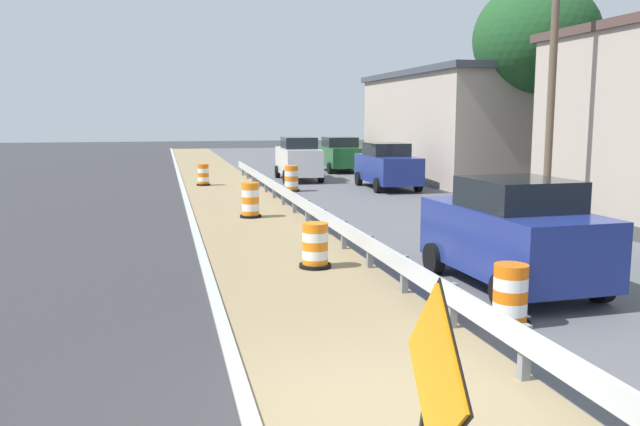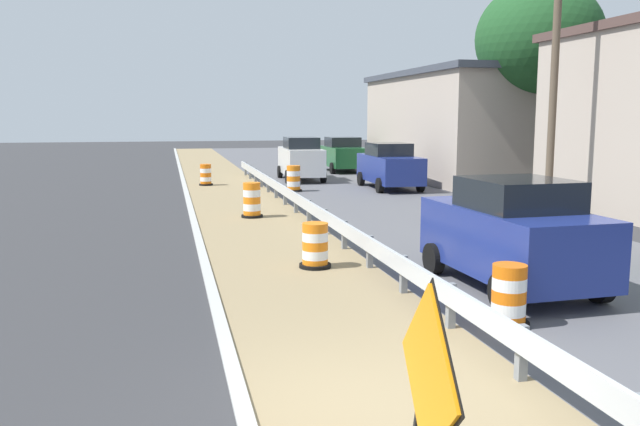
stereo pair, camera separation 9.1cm
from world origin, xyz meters
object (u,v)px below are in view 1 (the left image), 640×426
object	(u,v)px
car_trailing_near_lane	(340,154)
car_lead_far_lane	(512,233)
traffic_barrel_far	(291,180)
traffic_barrel_close	(315,248)
car_lead_near_lane	(298,159)
traffic_barrel_mid	(250,202)
traffic_barrel_farther	(203,176)
warning_sign_diamond	(436,382)
traffic_barrel_nearest	(510,298)
utility_pole_near	(553,66)
car_mid_far_lane	(387,166)

from	to	relation	value
car_trailing_near_lane	car_lead_far_lane	world-z (taller)	car_lead_far_lane
traffic_barrel_far	car_lead_far_lane	xyz separation A→B (m)	(0.99, -16.65, 0.53)
traffic_barrel_close	car_lead_near_lane	world-z (taller)	car_lead_near_lane
traffic_barrel_mid	traffic_barrel_farther	xyz separation A→B (m)	(-0.87, 10.23, -0.06)
warning_sign_diamond	traffic_barrel_mid	world-z (taller)	warning_sign_diamond
traffic_barrel_nearest	utility_pole_near	bearing A→B (deg)	55.23
traffic_barrel_close	traffic_barrel_far	size ratio (longest dim) A/B	0.87
warning_sign_diamond	car_mid_far_lane	bearing A→B (deg)	-102.79
warning_sign_diamond	traffic_barrel_farther	bearing A→B (deg)	-83.80
traffic_barrel_close	car_trailing_near_lane	xyz separation A→B (m)	(6.97, 23.63, 0.57)
traffic_barrel_far	utility_pole_near	world-z (taller)	utility_pole_near
traffic_barrel_mid	car_trailing_near_lane	world-z (taller)	car_trailing_near_lane
traffic_barrel_close	car_trailing_near_lane	world-z (taller)	car_trailing_near_lane
traffic_barrel_farther	traffic_barrel_nearest	bearing A→B (deg)	-81.44
warning_sign_diamond	car_trailing_near_lane	world-z (taller)	car_trailing_near_lane
traffic_barrel_farther	traffic_barrel_far	bearing A→B (deg)	-43.49
car_lead_far_lane	car_mid_far_lane	distance (m)	17.12
car_mid_far_lane	traffic_barrel_farther	bearing A→B (deg)	-110.48
traffic_barrel_far	traffic_barrel_mid	bearing A→B (deg)	-111.16
warning_sign_diamond	utility_pole_near	world-z (taller)	utility_pole_near
warning_sign_diamond	car_lead_near_lane	size ratio (longest dim) A/B	0.42
traffic_barrel_nearest	traffic_barrel_far	bearing A→B (deg)	89.37
car_trailing_near_lane	utility_pole_near	bearing A→B (deg)	6.16
warning_sign_diamond	traffic_barrel_close	distance (m)	8.69
car_lead_near_lane	car_trailing_near_lane	world-z (taller)	car_lead_near_lane
traffic_barrel_far	car_lead_near_lane	distance (m)	5.00
traffic_barrel_close	car_lead_far_lane	bearing A→B (deg)	-37.15
traffic_barrel_close	utility_pole_near	world-z (taller)	utility_pole_near
traffic_barrel_nearest	traffic_barrel_far	xyz separation A→B (m)	(0.21, 18.74, 0.07)
car_trailing_near_lane	car_lead_far_lane	distance (m)	26.34
warning_sign_diamond	car_trailing_near_lane	size ratio (longest dim) A/B	0.46
car_lead_near_lane	utility_pole_near	distance (m)	15.21
warning_sign_diamond	traffic_barrel_nearest	bearing A→B (deg)	-120.90
warning_sign_diamond	traffic_barrel_mid	xyz separation A→B (m)	(0.55, 15.94, -0.54)
warning_sign_diamond	car_lead_near_lane	distance (m)	27.97
car_lead_near_lane	traffic_barrel_nearest	bearing A→B (deg)	178.64
traffic_barrel_close	traffic_barrel_mid	distance (m)	7.33
traffic_barrel_farther	car_mid_far_lane	bearing A→B (deg)	-22.13
utility_pole_near	traffic_barrel_nearest	bearing A→B (deg)	-124.77
car_lead_far_lane	car_lead_near_lane	bearing A→B (deg)	-2.88
warning_sign_diamond	traffic_barrel_nearest	distance (m)	5.10
traffic_barrel_farther	car_mid_far_lane	xyz separation A→B (m)	(7.91, -3.22, 0.57)
car_lead_near_lane	car_trailing_near_lane	xyz separation A→B (m)	(3.45, 4.64, -0.08)
traffic_barrel_close	traffic_barrel_far	xyz separation A→B (m)	(2.23, 14.20, 0.07)
warning_sign_diamond	traffic_barrel_far	size ratio (longest dim) A/B	1.75
car_mid_far_lane	utility_pole_near	distance (m)	10.11
car_lead_near_lane	car_mid_far_lane	bearing A→B (deg)	-144.19
traffic_barrel_close	car_trailing_near_lane	bearing A→B (deg)	73.56
traffic_barrel_nearest	car_mid_far_lane	size ratio (longest dim) A/B	0.21
traffic_barrel_farther	car_lead_far_lane	bearing A→B (deg)	-77.25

